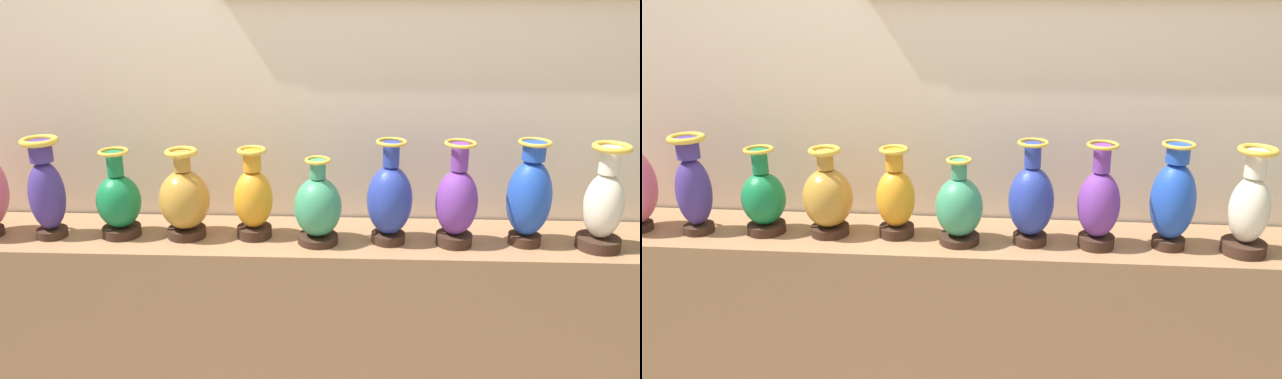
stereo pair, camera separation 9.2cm
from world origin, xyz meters
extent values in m
cube|color=#99704C|center=(0.00, 0.00, 0.42)|extent=(2.92, 0.40, 0.84)
cube|color=beige|center=(0.00, 0.26, 1.39)|extent=(5.65, 0.10, 2.79)
cylinder|color=#382319|center=(-1.01, -0.05, 0.85)|extent=(0.11, 0.11, 0.03)
ellipsoid|color=#3F2D7F|center=(-1.01, -0.05, 1.00)|extent=(0.13, 0.13, 0.26)
cylinder|color=#3F2D7F|center=(-1.01, -0.05, 1.17)|extent=(0.08, 0.08, 0.08)
torus|color=gold|center=(-1.01, -0.05, 1.21)|extent=(0.14, 0.14, 0.02)
cylinder|color=#382319|center=(-0.75, -0.03, 0.86)|extent=(0.14, 0.14, 0.04)
ellipsoid|color=#14723D|center=(-0.75, -0.03, 0.98)|extent=(0.16, 0.16, 0.20)
cylinder|color=#14723D|center=(-0.75, -0.03, 1.12)|extent=(0.06, 0.06, 0.09)
torus|color=gold|center=(-0.75, -0.03, 1.17)|extent=(0.11, 0.11, 0.01)
cylinder|color=#382319|center=(-0.50, -0.02, 0.86)|extent=(0.14, 0.14, 0.03)
ellipsoid|color=#B27F2D|center=(-0.50, -0.02, 0.98)|extent=(0.19, 0.19, 0.22)
cylinder|color=#B27F2D|center=(-0.50, -0.02, 1.13)|extent=(0.06, 0.06, 0.07)
torus|color=gold|center=(-0.50, -0.02, 1.17)|extent=(0.12, 0.12, 0.02)
cylinder|color=#382319|center=(-0.25, -0.01, 0.86)|extent=(0.13, 0.13, 0.04)
ellipsoid|color=orange|center=(-0.25, -0.01, 0.99)|extent=(0.14, 0.14, 0.22)
cylinder|color=orange|center=(-0.25, -0.01, 1.14)|extent=(0.07, 0.07, 0.08)
torus|color=gold|center=(-0.25, -0.01, 1.17)|extent=(0.11, 0.11, 0.02)
cylinder|color=#382319|center=(-0.01, -0.06, 0.85)|extent=(0.15, 0.15, 0.03)
ellipsoid|color=#388C60|center=(-0.01, -0.06, 0.98)|extent=(0.17, 0.17, 0.22)
cylinder|color=#388C60|center=(-0.01, -0.06, 1.12)|extent=(0.06, 0.06, 0.07)
torus|color=gold|center=(-0.01, -0.06, 1.15)|extent=(0.09, 0.09, 0.01)
cylinder|color=#382319|center=(0.26, -0.04, 0.86)|extent=(0.12, 0.12, 0.03)
ellipsoid|color=#263899|center=(0.26, -0.04, 1.00)|extent=(0.17, 0.17, 0.26)
cylinder|color=#263899|center=(0.26, -0.04, 1.17)|extent=(0.06, 0.06, 0.09)
torus|color=gold|center=(0.26, -0.04, 1.22)|extent=(0.11, 0.11, 0.01)
cylinder|color=#382319|center=(0.49, -0.05, 0.86)|extent=(0.13, 0.13, 0.04)
ellipsoid|color=#6B3393|center=(0.49, -0.05, 1.00)|extent=(0.15, 0.15, 0.24)
cylinder|color=#6B3393|center=(0.49, -0.05, 1.17)|extent=(0.06, 0.06, 0.10)
torus|color=gold|center=(0.49, -0.05, 1.22)|extent=(0.11, 0.11, 0.01)
cylinder|color=#382319|center=(0.76, -0.04, 0.86)|extent=(0.12, 0.12, 0.04)
ellipsoid|color=#1E47B2|center=(0.76, -0.04, 1.02)|extent=(0.16, 0.16, 0.28)
cylinder|color=#1E47B2|center=(0.76, -0.04, 1.19)|extent=(0.08, 0.08, 0.06)
torus|color=gold|center=(0.76, -0.04, 1.22)|extent=(0.12, 0.12, 0.01)
cylinder|color=#382319|center=(1.01, -0.07, 0.86)|extent=(0.15, 0.15, 0.04)
ellipsoid|color=beige|center=(1.01, -0.07, 1.00)|extent=(0.14, 0.14, 0.24)
cylinder|color=beige|center=(1.01, -0.07, 1.17)|extent=(0.07, 0.07, 0.09)
torus|color=gold|center=(1.01, -0.07, 1.22)|extent=(0.13, 0.13, 0.02)
camera|label=1|loc=(0.10, -2.18, 1.76)|focal=35.02mm
camera|label=2|loc=(0.19, -2.18, 1.76)|focal=35.02mm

